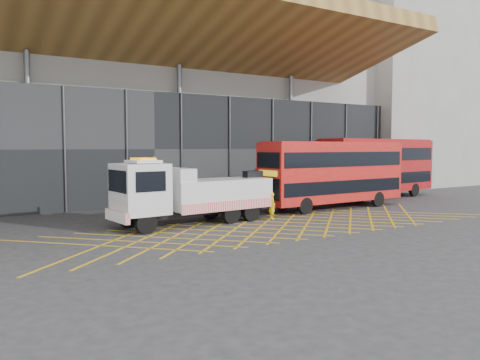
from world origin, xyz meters
TOP-DOWN VIEW (x-y plane):
  - ground_plane at (0.00, 0.00)m, footprint 120.00×120.00m
  - road_markings at (4.80, 0.00)m, footprint 26.36×7.16m
  - construction_building at (1.92, 18.40)m, footprint 55.00×23.97m
  - east_building at (32.00, 16.00)m, footprint 15.00×12.00m
  - recovery_truck at (0.74, 2.90)m, footprint 10.60×3.35m
  - bus_towed at (11.92, 4.02)m, footprint 11.14×3.03m
  - bus_second at (19.39, 6.95)m, footprint 11.99×3.99m
  - worker at (5.61, 2.22)m, footprint 0.49×0.63m

SIDE VIEW (x-z plane):
  - ground_plane at x=0.00m, z-range 0.00..0.00m
  - road_markings at x=4.80m, z-range 0.00..0.01m
  - worker at x=5.61m, z-range 0.00..1.54m
  - recovery_truck at x=0.74m, z-range -0.14..3.54m
  - bus_towed at x=11.92m, z-range 0.25..4.74m
  - bus_second at x=19.39m, z-range 0.26..5.05m
  - construction_building at x=1.92m, z-range -0.02..17.98m
  - east_building at x=32.00m, z-range 0.00..20.00m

